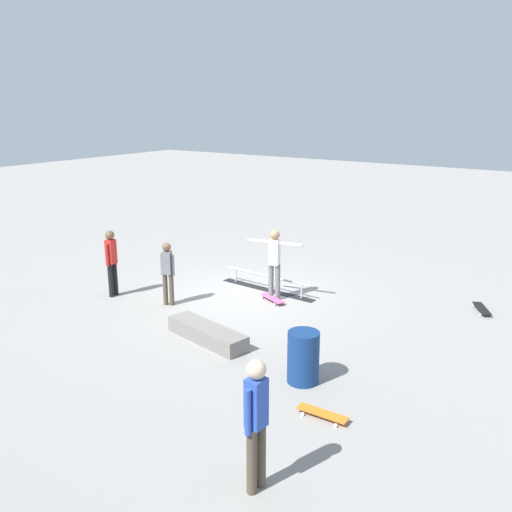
{
  "coord_description": "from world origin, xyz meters",
  "views": [
    {
      "loc": [
        -7.43,
        10.42,
        4.57
      ],
      "look_at": [
        -0.27,
        -0.15,
        1.0
      ],
      "focal_mm": 39.11,
      "sensor_mm": 36.0,
      "label": 1
    }
  ],
  "objects_px": {
    "bystander_red_shirt": "(111,259)",
    "trash_bin": "(303,357)",
    "skate_ledge": "(207,334)",
    "bystander_grey_shirt": "(168,270)",
    "loose_skateboard_orange": "(322,413)",
    "skater_main": "(274,259)",
    "skateboard_main": "(272,298)",
    "loose_skateboard_black": "(482,308)",
    "bystander_blue_shirt": "(256,418)",
    "grind_rail": "(267,284)"
  },
  "relations": [
    {
      "from": "grind_rail",
      "to": "skate_ledge",
      "type": "bearing_deg",
      "value": 105.84
    },
    {
      "from": "loose_skateboard_black",
      "to": "loose_skateboard_orange",
      "type": "height_order",
      "value": "same"
    },
    {
      "from": "loose_skateboard_orange",
      "to": "grind_rail",
      "type": "bearing_deg",
      "value": 130.65
    },
    {
      "from": "grind_rail",
      "to": "loose_skateboard_orange",
      "type": "height_order",
      "value": "grind_rail"
    },
    {
      "from": "bystander_red_shirt",
      "to": "trash_bin",
      "type": "xyz_separation_m",
      "value": [
        -5.91,
        1.18,
        -0.47
      ]
    },
    {
      "from": "skateboard_main",
      "to": "trash_bin",
      "type": "relative_size",
      "value": 0.91
    },
    {
      "from": "skater_main",
      "to": "bystander_red_shirt",
      "type": "height_order",
      "value": "skater_main"
    },
    {
      "from": "skate_ledge",
      "to": "skateboard_main",
      "type": "distance_m",
      "value": 2.62
    },
    {
      "from": "bystander_blue_shirt",
      "to": "bystander_grey_shirt",
      "type": "bearing_deg",
      "value": 56.69
    },
    {
      "from": "loose_skateboard_black",
      "to": "skateboard_main",
      "type": "bearing_deg",
      "value": 86.66
    },
    {
      "from": "bystander_blue_shirt",
      "to": "loose_skateboard_black",
      "type": "xyz_separation_m",
      "value": [
        -0.87,
        -7.75,
        -0.9
      ]
    },
    {
      "from": "skateboard_main",
      "to": "trash_bin",
      "type": "distance_m",
      "value": 3.93
    },
    {
      "from": "bystander_red_shirt",
      "to": "skate_ledge",
      "type": "bearing_deg",
      "value": -111.43
    },
    {
      "from": "skater_main",
      "to": "bystander_grey_shirt",
      "type": "height_order",
      "value": "skater_main"
    },
    {
      "from": "grind_rail",
      "to": "skateboard_main",
      "type": "xyz_separation_m",
      "value": [
        -0.54,
        0.61,
        -0.1
      ]
    },
    {
      "from": "bystander_grey_shirt",
      "to": "trash_bin",
      "type": "height_order",
      "value": "bystander_grey_shirt"
    },
    {
      "from": "grind_rail",
      "to": "trash_bin",
      "type": "height_order",
      "value": "trash_bin"
    },
    {
      "from": "skateboard_main",
      "to": "loose_skateboard_orange",
      "type": "relative_size",
      "value": 1.01
    },
    {
      "from": "trash_bin",
      "to": "loose_skateboard_orange",
      "type": "bearing_deg",
      "value": 134.4
    },
    {
      "from": "skate_ledge",
      "to": "trash_bin",
      "type": "bearing_deg",
      "value": 170.8
    },
    {
      "from": "bystander_grey_shirt",
      "to": "skater_main",
      "type": "bearing_deg",
      "value": 20.99
    },
    {
      "from": "loose_skateboard_orange",
      "to": "skateboard_main",
      "type": "bearing_deg",
      "value": 130.6
    },
    {
      "from": "bystander_red_shirt",
      "to": "trash_bin",
      "type": "bearing_deg",
      "value": -110.07
    },
    {
      "from": "skateboard_main",
      "to": "loose_skateboard_black",
      "type": "xyz_separation_m",
      "value": [
        -4.25,
        -2.08,
        0.0
      ]
    },
    {
      "from": "skate_ledge",
      "to": "bystander_red_shirt",
      "type": "distance_m",
      "value": 3.71
    },
    {
      "from": "bystander_grey_shirt",
      "to": "trash_bin",
      "type": "bearing_deg",
      "value": -40.39
    },
    {
      "from": "skater_main",
      "to": "loose_skateboard_orange",
      "type": "xyz_separation_m",
      "value": [
        -3.36,
        3.96,
        -0.91
      ]
    },
    {
      "from": "trash_bin",
      "to": "skate_ledge",
      "type": "bearing_deg",
      "value": -9.2
    },
    {
      "from": "bystander_grey_shirt",
      "to": "bystander_blue_shirt",
      "type": "xyz_separation_m",
      "value": [
        -5.24,
        4.13,
        0.13
      ]
    },
    {
      "from": "skateboard_main",
      "to": "bystander_grey_shirt",
      "type": "distance_m",
      "value": 2.53
    },
    {
      "from": "skater_main",
      "to": "trash_bin",
      "type": "height_order",
      "value": "skater_main"
    },
    {
      "from": "skater_main",
      "to": "loose_skateboard_orange",
      "type": "distance_m",
      "value": 5.27
    },
    {
      "from": "skate_ledge",
      "to": "bystander_blue_shirt",
      "type": "distance_m",
      "value": 4.52
    },
    {
      "from": "skater_main",
      "to": "trash_bin",
      "type": "bearing_deg",
      "value": 118.65
    },
    {
      "from": "skater_main",
      "to": "loose_skateboard_black",
      "type": "height_order",
      "value": "skater_main"
    },
    {
      "from": "skate_ledge",
      "to": "skateboard_main",
      "type": "relative_size",
      "value": 2.35
    },
    {
      "from": "skater_main",
      "to": "skate_ledge",
      "type": "bearing_deg",
      "value": 83.49
    },
    {
      "from": "bystander_grey_shirt",
      "to": "loose_skateboard_orange",
      "type": "bearing_deg",
      "value": -45.65
    },
    {
      "from": "skateboard_main",
      "to": "bystander_red_shirt",
      "type": "distance_m",
      "value": 3.94
    },
    {
      "from": "loose_skateboard_black",
      "to": "grind_rail",
      "type": "bearing_deg",
      "value": 77.6
    },
    {
      "from": "skate_ledge",
      "to": "loose_skateboard_orange",
      "type": "distance_m",
      "value": 3.38
    },
    {
      "from": "bystander_blue_shirt",
      "to": "bystander_red_shirt",
      "type": "xyz_separation_m",
      "value": [
        6.77,
        -3.85,
        -0.06
      ]
    },
    {
      "from": "skater_main",
      "to": "bystander_grey_shirt",
      "type": "relative_size",
      "value": 1.14
    },
    {
      "from": "grind_rail",
      "to": "loose_skateboard_orange",
      "type": "xyz_separation_m",
      "value": [
        -3.85,
        4.42,
        -0.1
      ]
    },
    {
      "from": "loose_skateboard_black",
      "to": "trash_bin",
      "type": "relative_size",
      "value": 0.89
    },
    {
      "from": "loose_skateboard_orange",
      "to": "skate_ledge",
      "type": "bearing_deg",
      "value": 158.89
    },
    {
      "from": "skateboard_main",
      "to": "loose_skateboard_black",
      "type": "bearing_deg",
      "value": 50.66
    },
    {
      "from": "loose_skateboard_orange",
      "to": "bystander_red_shirt",
      "type": "bearing_deg",
      "value": 163.08
    },
    {
      "from": "trash_bin",
      "to": "bystander_red_shirt",
      "type": "bearing_deg",
      "value": -11.25
    },
    {
      "from": "grind_rail",
      "to": "bystander_red_shirt",
      "type": "relative_size",
      "value": 1.68
    }
  ]
}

